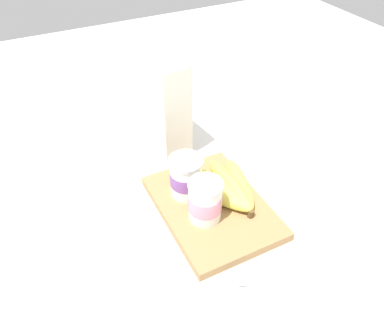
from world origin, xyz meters
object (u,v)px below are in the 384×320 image
(banana_bunch, at_px, (226,187))
(yogurt_cup_front, at_px, (205,201))
(cereal_box, at_px, (160,102))
(spoon, at_px, (253,286))
(cutting_board, at_px, (212,207))
(yogurt_cup_back, at_px, (186,177))

(banana_bunch, bearing_deg, yogurt_cup_front, 118.51)
(cereal_box, xyz_separation_m, spoon, (-0.48, 0.03, -0.12))
(yogurt_cup_front, bearing_deg, cutting_board, -51.52)
(yogurt_cup_back, xyz_separation_m, spoon, (-0.26, -0.01, -0.06))
(cutting_board, xyz_separation_m, spoon, (-0.20, 0.03, -0.01))
(yogurt_cup_front, distance_m, spoon, 0.19)
(banana_bunch, bearing_deg, yogurt_cup_back, 61.85)
(cutting_board, xyz_separation_m, yogurt_cup_front, (-0.03, 0.03, 0.06))
(yogurt_cup_front, bearing_deg, spoon, -178.11)
(cutting_board, bearing_deg, spoon, 172.48)
(cutting_board, relative_size, cereal_box, 1.19)
(cutting_board, height_order, yogurt_cup_back, yogurt_cup_back)
(cereal_box, relative_size, spoon, 2.10)
(cutting_board, distance_m, yogurt_cup_front, 0.07)
(banana_bunch, xyz_separation_m, spoon, (-0.22, 0.07, -0.03))
(cutting_board, relative_size, yogurt_cup_back, 3.13)
(cereal_box, relative_size, yogurt_cup_front, 2.65)
(yogurt_cup_front, height_order, banana_bunch, yogurt_cup_front)
(cereal_box, height_order, banana_bunch, cereal_box)
(cutting_board, bearing_deg, yogurt_cup_front, 128.48)
(cereal_box, distance_m, yogurt_cup_back, 0.23)
(cutting_board, relative_size, spoon, 2.49)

